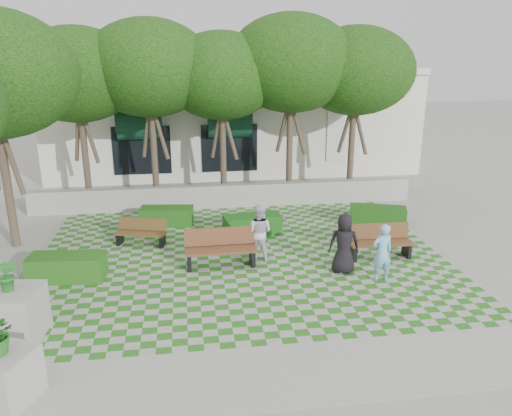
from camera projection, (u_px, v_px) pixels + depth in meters
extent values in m
plane|color=gray|center=(246.00, 272.00, 14.01)|extent=(90.00, 90.00, 0.00)
plane|color=#2B721E|center=(242.00, 258.00, 14.95)|extent=(12.00, 12.00, 0.00)
cube|color=#9E9B93|center=(276.00, 375.00, 9.58)|extent=(16.00, 2.00, 0.01)
cube|color=#9E9B93|center=(227.00, 196.00, 19.72)|extent=(15.00, 0.36, 0.90)
cube|color=#55351D|center=(380.00, 243.00, 14.87)|extent=(1.90, 0.62, 0.06)
cube|color=#55351D|center=(378.00, 231.00, 15.04)|extent=(1.89, 0.18, 0.47)
cube|color=black|center=(353.00, 252.00, 14.84)|extent=(0.12, 0.53, 0.46)
cube|color=black|center=(407.00, 249.00, 15.04)|extent=(0.12, 0.53, 0.46)
cube|color=brown|center=(221.00, 250.00, 14.24)|extent=(2.05, 0.65, 0.07)
cube|color=brown|center=(220.00, 236.00, 14.42)|extent=(2.05, 0.17, 0.51)
cube|color=black|center=(189.00, 260.00, 14.18)|extent=(0.12, 0.57, 0.50)
cube|color=black|center=(252.00, 256.00, 14.45)|extent=(0.12, 0.57, 0.50)
cube|color=brown|center=(141.00, 233.00, 15.84)|extent=(1.67, 0.92, 0.05)
cube|color=brown|center=(143.00, 224.00, 15.98)|extent=(1.56, 0.56, 0.40)
cube|color=black|center=(120.00, 238.00, 16.00)|extent=(0.21, 0.45, 0.39)
cube|color=black|center=(162.00, 241.00, 15.80)|extent=(0.21, 0.45, 0.39)
cube|color=#184713|center=(377.00, 216.00, 17.67)|extent=(2.09, 1.39, 0.68)
cube|color=#154C14|center=(252.00, 225.00, 16.81)|extent=(1.98, 0.98, 0.67)
cube|color=#1B4E14|center=(167.00, 216.00, 17.72)|extent=(1.92, 0.97, 0.65)
cube|color=#1F5216|center=(67.00, 267.00, 13.48)|extent=(2.07, 0.99, 0.70)
cube|color=#9E9B93|center=(5.00, 377.00, 8.77)|extent=(1.25, 1.25, 0.95)
cube|color=#9E9B93|center=(14.00, 314.00, 10.69)|extent=(1.25, 1.25, 1.11)
imported|color=#267828|center=(8.00, 275.00, 10.42)|extent=(0.44, 0.38, 0.73)
imported|color=#80C1E9|center=(382.00, 252.00, 13.32)|extent=(0.62, 0.45, 1.60)
imported|color=black|center=(344.00, 244.00, 13.77)|extent=(0.94, 0.72, 1.71)
imported|color=silver|center=(259.00, 232.00, 14.70)|extent=(1.02, 0.94, 1.68)
cylinder|color=#47382B|center=(86.00, 159.00, 19.88)|extent=(0.26, 0.26, 3.64)
ellipsoid|color=#1E4C11|center=(77.00, 75.00, 18.90)|extent=(4.80, 4.80, 3.60)
cylinder|color=#47382B|center=(154.00, 155.00, 20.22)|extent=(0.26, 0.26, 3.81)
ellipsoid|color=#1E4C11|center=(149.00, 68.00, 19.19)|extent=(5.00, 5.00, 3.75)
cylinder|color=#47382B|center=(223.00, 155.00, 20.64)|extent=(0.26, 0.26, 3.58)
ellipsoid|color=#1E4C11|center=(222.00, 76.00, 19.67)|extent=(4.60, 4.60, 3.45)
cylinder|color=#47382B|center=(289.00, 150.00, 20.97)|extent=(0.26, 0.26, 3.92)
ellipsoid|color=#1E4C11|center=(291.00, 63.00, 19.91)|extent=(5.20, 5.20, 3.90)
cylinder|color=#47382B|center=(351.00, 150.00, 21.37)|extent=(0.26, 0.26, 3.70)
ellipsoid|color=#1E4C11|center=(356.00, 71.00, 20.37)|extent=(4.80, 4.80, 3.60)
cylinder|color=#47382B|center=(8.00, 188.00, 15.31)|extent=(0.26, 0.26, 3.81)
cube|color=silver|center=(232.00, 117.00, 26.78)|extent=(18.00, 8.00, 5.00)
cube|color=white|center=(239.00, 72.00, 22.25)|extent=(18.00, 0.30, 0.30)
cube|color=black|center=(344.00, 133.00, 23.76)|extent=(1.40, 0.10, 2.40)
cylinder|color=#103E27|center=(140.00, 119.00, 22.23)|extent=(3.00, 1.80, 1.80)
cube|color=black|center=(142.00, 150.00, 22.65)|extent=(2.60, 0.08, 2.20)
cylinder|color=#103E27|center=(229.00, 118.00, 22.77)|extent=(3.00, 1.80, 1.80)
cube|color=black|center=(230.00, 148.00, 23.20)|extent=(2.60, 0.08, 2.20)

